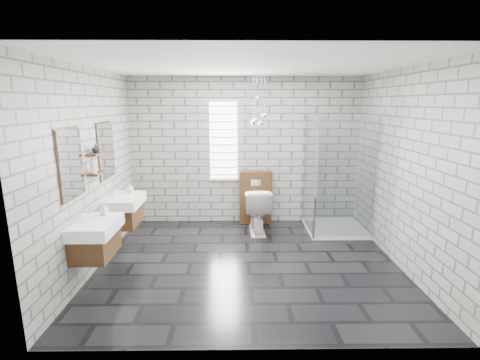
{
  "coord_description": "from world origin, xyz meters",
  "views": [
    {
      "loc": [
        -0.18,
        -4.6,
        2.24
      ],
      "look_at": [
        -0.11,
        0.35,
        1.13
      ],
      "focal_mm": 26.0,
      "sensor_mm": 36.0,
      "label": 1
    }
  ],
  "objects_px": {
    "vanity_left": "(93,228)",
    "toilet": "(257,210)",
    "shower_enclosure": "(332,205)",
    "vanity_right": "(122,202)",
    "cistern_panel": "(255,197)"
  },
  "relations": [
    {
      "from": "vanity_left",
      "to": "toilet",
      "type": "distance_m",
      "value": 2.82
    },
    {
      "from": "shower_enclosure",
      "to": "toilet",
      "type": "distance_m",
      "value": 1.31
    },
    {
      "from": "vanity_left",
      "to": "vanity_right",
      "type": "height_order",
      "value": "same"
    },
    {
      "from": "vanity_left",
      "to": "toilet",
      "type": "relative_size",
      "value": 1.95
    },
    {
      "from": "cistern_panel",
      "to": "shower_enclosure",
      "type": "relative_size",
      "value": 0.49
    },
    {
      "from": "vanity_left",
      "to": "vanity_right",
      "type": "bearing_deg",
      "value": 90.0
    },
    {
      "from": "vanity_left",
      "to": "toilet",
      "type": "xyz_separation_m",
      "value": [
        2.1,
        1.85,
        -0.35
      ]
    },
    {
      "from": "vanity_left",
      "to": "shower_enclosure",
      "type": "height_order",
      "value": "shower_enclosure"
    },
    {
      "from": "vanity_right",
      "to": "cistern_panel",
      "type": "xyz_separation_m",
      "value": [
        2.1,
        1.19,
        -0.26
      ]
    },
    {
      "from": "vanity_left",
      "to": "shower_enclosure",
      "type": "bearing_deg",
      "value": 27.81
    },
    {
      "from": "cistern_panel",
      "to": "vanity_right",
      "type": "bearing_deg",
      "value": -150.4
    },
    {
      "from": "vanity_left",
      "to": "cistern_panel",
      "type": "height_order",
      "value": "vanity_left"
    },
    {
      "from": "vanity_left",
      "to": "vanity_right",
      "type": "xyz_separation_m",
      "value": [
        0.0,
        1.12,
        0.0
      ]
    },
    {
      "from": "vanity_left",
      "to": "cistern_panel",
      "type": "relative_size",
      "value": 1.57
    },
    {
      "from": "vanity_right",
      "to": "shower_enclosure",
      "type": "bearing_deg",
      "value": 11.22
    }
  ]
}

